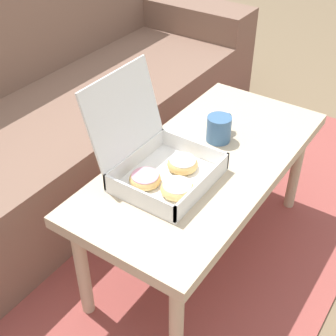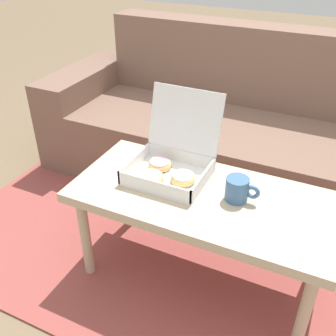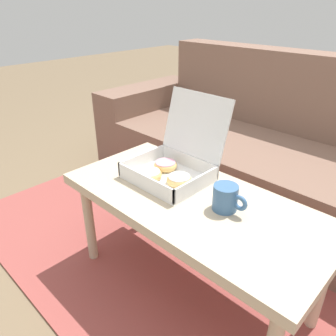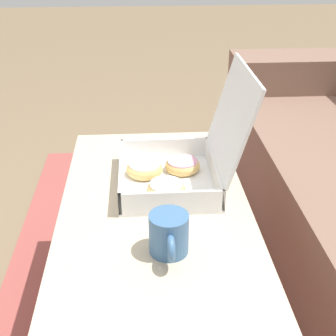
{
  "view_description": "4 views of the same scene",
  "coord_description": "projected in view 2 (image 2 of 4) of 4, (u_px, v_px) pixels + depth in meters",
  "views": [
    {
      "loc": [
        -1.14,
        -0.67,
        1.41
      ],
      "look_at": [
        -0.17,
        -0.02,
        0.52
      ],
      "focal_mm": 50.0,
      "sensor_mm": 36.0,
      "label": 1
    },
    {
      "loc": [
        0.41,
        -1.23,
        1.38
      ],
      "look_at": [
        -0.17,
        -0.02,
        0.52
      ],
      "focal_mm": 42.0,
      "sensor_mm": 36.0,
      "label": 2
    },
    {
      "loc": [
        0.65,
        -0.86,
        1.13
      ],
      "look_at": [
        -0.17,
        -0.02,
        0.52
      ],
      "focal_mm": 35.0,
      "sensor_mm": 36.0,
      "label": 3
    },
    {
      "loc": [
        0.95,
        -0.09,
        1.12
      ],
      "look_at": [
        -0.17,
        -0.02,
        0.52
      ],
      "focal_mm": 50.0,
      "sensor_mm": 36.0,
      "label": 4
    }
  ],
  "objects": [
    {
      "name": "ground_plane",
      "position": [
        203.0,
        268.0,
        1.82
      ],
      "size": [
        12.0,
        12.0,
        0.0
      ],
      "primitive_type": "plane",
      "color": "#756047"
    },
    {
      "name": "area_rug",
      "position": [
        223.0,
        228.0,
        2.05
      ],
      "size": [
        2.62,
        1.76,
        0.01
      ],
      "primitive_type": "cube",
      "color": "#994742",
      "rests_on": "ground_plane"
    },
    {
      "name": "couch",
      "position": [
        255.0,
        138.0,
        2.28
      ],
      "size": [
        2.5,
        0.81,
        0.87
      ],
      "color": "#7A5B4C",
      "rests_on": "ground_plane"
    },
    {
      "name": "coffee_table",
      "position": [
        202.0,
        205.0,
        1.56
      ],
      "size": [
        1.04,
        0.49,
        0.47
      ],
      "color": "#C6B293",
      "rests_on": "ground_plane"
    },
    {
      "name": "pastry_box",
      "position": [
        170.0,
        163.0,
        1.62
      ],
      "size": [
        0.32,
        0.34,
        0.32
      ],
      "color": "white",
      "rests_on": "coffee_table"
    },
    {
      "name": "coffee_mug",
      "position": [
        238.0,
        189.0,
        1.48
      ],
      "size": [
        0.13,
        0.09,
        0.09
      ],
      "color": "#3D6693",
      "rests_on": "coffee_table"
    }
  ]
}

